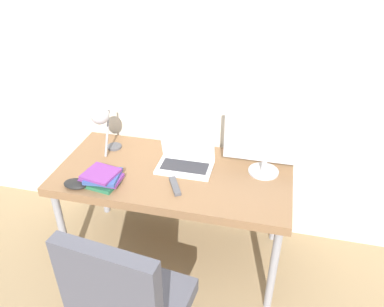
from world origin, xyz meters
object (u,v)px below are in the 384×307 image
(desk_lamp, at_px, (101,118))
(book_stack, at_px, (101,178))
(laptop, at_px, (186,160))
(monitor, at_px, (267,140))
(office_chair, at_px, (127,306))
(game_controller, at_px, (76,184))

(desk_lamp, distance_m, book_stack, 0.40)
(laptop, xyz_separation_m, book_stack, (-0.46, -0.31, -0.01))
(laptop, height_order, monitor, monitor)
(laptop, distance_m, office_chair, 1.02)
(office_chair, relative_size, book_stack, 4.22)
(desk_lamp, xyz_separation_m, game_controller, (-0.04, -0.36, -0.28))
(laptop, bearing_deg, game_controller, -148.33)
(desk_lamp, xyz_separation_m, book_stack, (0.10, -0.29, -0.26))
(monitor, xyz_separation_m, office_chair, (-0.54, -1.05, -0.38))
(game_controller, bearing_deg, desk_lamp, 83.12)
(desk_lamp, distance_m, game_controller, 0.46)
(office_chair, distance_m, game_controller, 0.86)
(book_stack, bearing_deg, monitor, 20.49)
(monitor, bearing_deg, desk_lamp, -176.09)
(book_stack, bearing_deg, game_controller, -155.37)
(laptop, height_order, office_chair, office_chair)
(monitor, distance_m, office_chair, 1.25)
(desk_lamp, height_order, game_controller, desk_lamp)
(monitor, height_order, book_stack, monitor)
(office_chair, relative_size, game_controller, 6.88)
(office_chair, bearing_deg, book_stack, 121.77)
(desk_lamp, bearing_deg, office_chair, -61.71)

